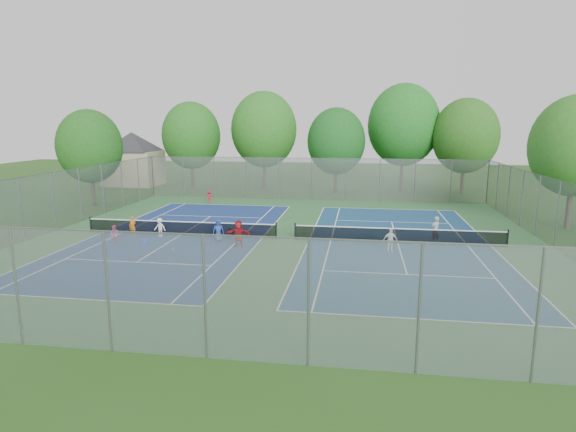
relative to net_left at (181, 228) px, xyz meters
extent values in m
plane|color=#254D18|center=(7.00, 0.00, -0.46)|extent=(120.00, 120.00, 0.00)
cube|color=#306636|center=(7.00, 0.00, -0.45)|extent=(32.00, 32.00, 0.01)
cube|color=navy|center=(0.00, 0.00, -0.44)|extent=(10.97, 23.77, 0.01)
cube|color=navy|center=(14.00, 0.00, -0.44)|extent=(10.97, 23.77, 0.01)
cube|color=black|center=(0.00, 0.00, 0.00)|extent=(12.87, 0.10, 0.91)
cube|color=black|center=(14.00, 0.00, 0.00)|extent=(12.87, 0.10, 0.91)
cube|color=gray|center=(7.00, 16.00, 1.54)|extent=(32.00, 0.10, 4.00)
cube|color=gray|center=(7.00, -16.00, 1.54)|extent=(32.00, 0.10, 4.00)
cube|color=gray|center=(-9.00, 0.00, 1.54)|extent=(0.10, 32.00, 4.00)
cube|color=gray|center=(23.00, 0.00, 1.54)|extent=(0.10, 32.00, 4.00)
cube|color=#B7A88C|center=(-15.00, 24.00, 1.54)|extent=(6.00, 5.00, 4.00)
pyramid|color=#2D2D33|center=(-15.00, 24.00, 5.74)|extent=(11.03, 11.03, 2.20)
cylinder|color=#443326|center=(-7.00, 22.00, 1.29)|extent=(0.36, 0.36, 3.50)
ellipsoid|color=#24631C|center=(-7.00, 22.00, 5.45)|extent=(6.40, 6.40, 7.36)
cylinder|color=#443326|center=(1.00, 23.00, 1.47)|extent=(0.36, 0.36, 3.85)
ellipsoid|color=#296A1E|center=(1.00, 23.00, 6.10)|extent=(7.20, 7.20, 8.28)
cylinder|color=#443326|center=(9.00, 21.00, 1.12)|extent=(0.36, 0.36, 3.15)
ellipsoid|color=#18561C|center=(9.00, 21.00, 4.95)|extent=(6.00, 6.00, 6.90)
cylinder|color=#443326|center=(16.00, 24.00, 1.65)|extent=(0.36, 0.36, 4.20)
ellipsoid|color=#1E691F|center=(16.00, 24.00, 6.59)|extent=(7.60, 7.60, 8.74)
cylinder|color=#443326|center=(22.00, 22.00, 1.29)|extent=(0.36, 0.36, 3.50)
ellipsoid|color=#285C1A|center=(22.00, 22.00, 5.52)|extent=(6.60, 6.60, 7.59)
cylinder|color=#443326|center=(-12.00, 10.00, 1.12)|extent=(0.36, 0.36, 3.15)
ellipsoid|color=#1F5518|center=(-12.00, 10.00, 4.79)|extent=(5.60, 5.60, 6.44)
cylinder|color=#443326|center=(26.00, 6.00, 1.29)|extent=(0.36, 0.36, 3.50)
ellipsoid|color=#2A651D|center=(26.00, 6.00, 5.29)|extent=(6.00, 6.00, 6.90)
cube|color=blue|center=(-1.39, -2.51, -0.31)|extent=(0.45, 0.45, 0.29)
cube|color=#238138|center=(3.33, 0.34, -0.19)|extent=(0.30, 0.30, 0.54)
imported|color=orange|center=(-3.06, -0.60, 0.19)|extent=(0.50, 0.36, 1.29)
imported|color=#CA4E86|center=(-3.07, -2.90, 0.13)|extent=(0.58, 0.46, 1.18)
imported|color=white|center=(-1.18, -0.60, 0.16)|extent=(0.84, 0.55, 1.23)
imported|color=black|center=(2.82, -0.60, 0.12)|extent=(0.73, 0.51, 1.15)
imported|color=navy|center=(2.96, -1.28, 0.25)|extent=(0.77, 0.60, 1.41)
imported|color=maroon|center=(4.55, -2.45, 0.36)|extent=(1.54, 0.58, 1.63)
imported|color=#AE182A|center=(-2.10, 12.65, 0.12)|extent=(0.84, 0.66, 1.15)
imported|color=#97989A|center=(16.26, 0.35, 0.38)|extent=(0.73, 0.67, 1.67)
imported|color=silver|center=(13.40, -2.23, 0.24)|extent=(0.88, 0.54, 1.40)
sphere|color=#B7D732|center=(1.69, -5.87, -0.42)|extent=(0.07, 0.07, 0.07)
sphere|color=gold|center=(3.23, -3.60, -0.42)|extent=(0.07, 0.07, 0.07)
sphere|color=#CBD331|center=(0.87, -3.55, -0.42)|extent=(0.07, 0.07, 0.07)
sphere|color=#C0CD2F|center=(2.42, -6.43, -0.42)|extent=(0.07, 0.07, 0.07)
sphere|color=#B5C72E|center=(3.61, -6.08, -0.42)|extent=(0.07, 0.07, 0.07)
sphere|color=#C0D130|center=(-4.44, -6.80, -0.42)|extent=(0.07, 0.07, 0.07)
sphere|color=yellow|center=(2.59, -3.01, -0.42)|extent=(0.07, 0.07, 0.07)
sphere|color=#BBCF30|center=(2.83, -2.97, -0.42)|extent=(0.07, 0.07, 0.07)
sphere|color=#BAD230|center=(0.86, -6.32, -0.42)|extent=(0.07, 0.07, 0.07)
sphere|color=#C2CE30|center=(3.15, -2.98, -0.42)|extent=(0.07, 0.07, 0.07)
sphere|color=#D2EE37|center=(1.00, -3.83, -0.42)|extent=(0.07, 0.07, 0.07)
camera|label=1|loc=(11.63, -29.46, 6.83)|focal=30.00mm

